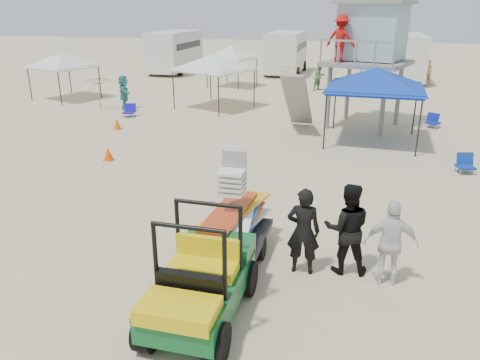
% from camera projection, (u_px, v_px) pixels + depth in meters
% --- Properties ---
extents(ground, '(140.00, 140.00, 0.00)m').
position_uv_depth(ground, '(176.00, 294.00, 8.96)').
color(ground, beige).
rests_on(ground, ground).
extents(utility_cart, '(1.39, 2.65, 2.00)m').
position_uv_depth(utility_cart, '(198.00, 273.00, 7.92)').
color(utility_cart, '#0D5725').
rests_on(utility_cart, ground).
extents(surf_trailer, '(1.31, 2.41, 2.20)m').
position_uv_depth(surf_trailer, '(235.00, 218.00, 10.05)').
color(surf_trailer, black).
rests_on(surf_trailer, ground).
extents(man_left, '(0.69, 0.47, 1.85)m').
position_uv_depth(man_left, '(303.00, 231.00, 9.41)').
color(man_left, black).
rests_on(man_left, ground).
extents(man_mid, '(1.02, 0.84, 1.94)m').
position_uv_depth(man_mid, '(347.00, 229.00, 9.43)').
color(man_mid, black).
rests_on(man_mid, ground).
extents(man_right, '(1.07, 0.53, 1.76)m').
position_uv_depth(man_right, '(391.00, 243.00, 9.03)').
color(man_right, silver).
rests_on(man_right, ground).
extents(lifeguard_tower, '(4.16, 4.16, 5.28)m').
position_uv_depth(lifeguard_tower, '(367.00, 37.00, 20.22)').
color(lifeguard_tower, gray).
rests_on(lifeguard_tower, ground).
extents(canopy_blue, '(3.67, 3.67, 3.35)m').
position_uv_depth(canopy_blue, '(377.00, 71.00, 18.11)').
color(canopy_blue, black).
rests_on(canopy_blue, ground).
extents(canopy_white_a, '(4.20, 4.20, 3.25)m').
position_uv_depth(canopy_white_a, '(214.00, 57.00, 24.43)').
color(canopy_white_a, black).
rests_on(canopy_white_a, ground).
extents(canopy_white_b, '(3.75, 3.75, 3.09)m').
position_uv_depth(canopy_white_b, '(62.00, 55.00, 26.91)').
color(canopy_white_b, black).
rests_on(canopy_white_b, ground).
extents(canopy_white_c, '(3.26, 3.26, 3.13)m').
position_uv_depth(canopy_white_c, '(232.00, 48.00, 31.12)').
color(canopy_white_c, black).
rests_on(canopy_white_c, ground).
extents(umbrella_a, '(2.45, 2.47, 1.70)m').
position_uv_depth(umbrella_a, '(99.00, 93.00, 24.79)').
color(umbrella_a, '#B02512').
rests_on(umbrella_a, ground).
extents(umbrella_b, '(2.90, 2.92, 1.93)m').
position_uv_depth(umbrella_b, '(286.00, 81.00, 27.84)').
color(umbrella_b, yellow).
rests_on(umbrella_b, ground).
extents(cone_near, '(0.34, 0.34, 0.50)m').
position_uv_depth(cone_near, '(108.00, 153.00, 16.65)').
color(cone_near, '#FF4608').
rests_on(cone_near, ground).
extents(cone_far, '(0.34, 0.34, 0.50)m').
position_uv_depth(cone_far, '(117.00, 124.00, 20.85)').
color(cone_far, '#F05D07').
rests_on(cone_far, ground).
extents(beach_chair_a, '(0.65, 0.70, 0.64)m').
position_uv_depth(beach_chair_a, '(129.00, 110.00, 23.26)').
color(beach_chair_a, '#1A0FAB').
rests_on(beach_chair_a, ground).
extents(beach_chair_b, '(0.65, 0.70, 0.64)m').
position_uv_depth(beach_chair_b, '(465.00, 163.00, 15.43)').
color(beach_chair_b, navy).
rests_on(beach_chair_b, ground).
extents(beach_chair_c, '(0.72, 0.81, 0.64)m').
position_uv_depth(beach_chair_c, '(433.00, 120.00, 21.18)').
color(beach_chair_c, '#0F1EA8').
rests_on(beach_chair_c, ground).
extents(rv_far_left, '(2.64, 6.80, 3.25)m').
position_uv_depth(rv_far_left, '(175.00, 50.00, 38.35)').
color(rv_far_left, silver).
rests_on(rv_far_left, ground).
extents(rv_mid_left, '(2.65, 6.50, 3.25)m').
position_uv_depth(rv_mid_left, '(286.00, 51.00, 37.61)').
color(rv_mid_left, silver).
rests_on(rv_mid_left, ground).
extents(rv_mid_right, '(2.64, 7.00, 3.25)m').
position_uv_depth(rv_mid_right, '(405.00, 55.00, 34.14)').
color(rv_mid_right, silver).
rests_on(rv_mid_right, ground).
extents(light_pole_left, '(0.14, 0.14, 8.00)m').
position_uv_depth(light_pole_left, '(365.00, 25.00, 31.35)').
color(light_pole_left, slate).
rests_on(light_pole_left, ground).
extents(distant_beachgoers, '(17.54, 14.47, 1.79)m').
position_uv_depth(distant_beachgoers, '(246.00, 83.00, 27.74)').
color(distant_beachgoers, teal).
rests_on(distant_beachgoers, ground).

